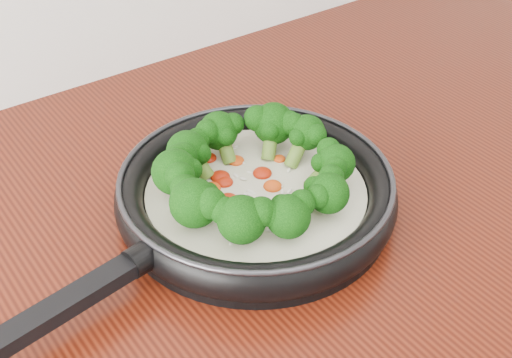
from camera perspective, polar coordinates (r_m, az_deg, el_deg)
skillet at (r=0.82m, az=-0.31°, el=-0.90°), size 0.53×0.38×0.09m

